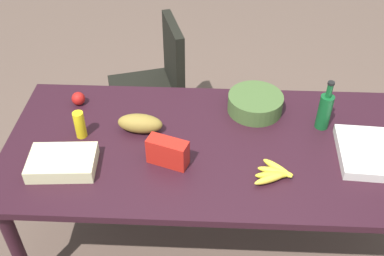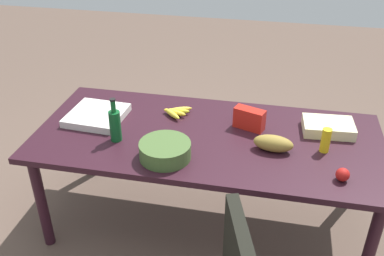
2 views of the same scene
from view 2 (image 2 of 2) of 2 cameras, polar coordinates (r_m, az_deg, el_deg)
name	(u,v)px [view 2 (image 2 of 2)]	position (r m, az deg, el deg)	size (l,w,h in m)	color
ground_plane	(206,222)	(3.24, 1.79, -12.26)	(10.00, 10.00, 0.00)	brown
conference_table	(207,144)	(2.82, 2.01, -2.16)	(2.22, 1.00, 0.75)	black
chip_bag_red	(249,119)	(2.85, 7.54, 1.22)	(0.20, 0.08, 0.14)	red
wine_bottle	(115,125)	(2.72, -10.08, 0.45)	(0.09, 0.09, 0.29)	#115325
mustard_bottle	(326,140)	(2.71, 17.17, -1.55)	(0.06, 0.06, 0.15)	yellow
banana_bunch	(176,112)	(3.00, -2.12, 2.17)	(0.20, 0.19, 0.04)	yellow
pizza_box	(97,115)	(3.03, -12.41, 1.63)	(0.36, 0.36, 0.05)	silver
bread_loaf	(273,143)	(2.65, 10.64, -2.00)	(0.24, 0.11, 0.10)	olive
apple_red	(343,175)	(2.51, 19.20, -5.81)	(0.08, 0.08, 0.08)	#B11916
salad_bowl	(165,150)	(2.55, -3.56, -2.96)	(0.31, 0.31, 0.10)	#435F2E
sheet_cake	(328,127)	(2.94, 17.47, 0.13)	(0.32, 0.22, 0.07)	beige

